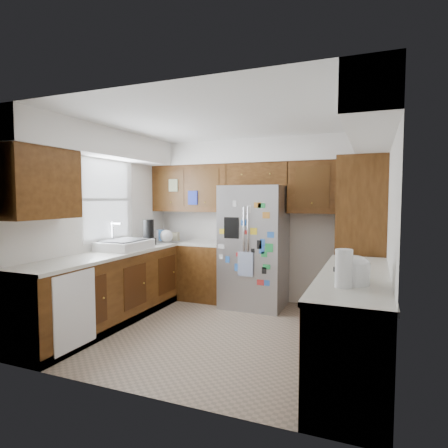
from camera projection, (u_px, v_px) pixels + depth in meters
The scene contains 12 objects.
floor at pixel (224, 332), 4.52m from camera, with size 3.60×3.60×0.00m, color gray.
room_shell at pixel (227, 182), 4.77m from camera, with size 3.64×3.24×2.52m.
left_counter_run at pixel (131, 287), 5.02m from camera, with size 1.36×3.20×0.92m.
right_counter_run at pixel (354, 327), 3.49m from camera, with size 0.63×2.25×0.92m.
pantry at pixel (361, 239), 4.95m from camera, with size 0.60×0.90×2.15m, color #3B200B.
fridge at pixel (254, 246), 5.57m from camera, with size 0.90×0.79×1.80m.
bridge_cabinet at pixel (259, 175), 5.70m from camera, with size 0.96×0.34×0.35m, color #3B200B.
fridge_top_items at pixel (253, 155), 5.70m from camera, with size 0.72×0.35×0.30m.
sink_assembly at pixel (125, 245), 5.10m from camera, with size 0.52×0.70×0.37m.
left_counter_clutter at pixel (157, 235), 5.79m from camera, with size 0.39×0.94×0.38m.
rice_cooker at pixel (353, 269), 3.05m from camera, with size 0.28×0.27×0.24m.
paper_towel at pixel (344, 268), 2.93m from camera, with size 0.13×0.13×0.30m, color white.
Camera 1 is at (1.65, -4.09, 1.62)m, focal length 30.00 mm.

